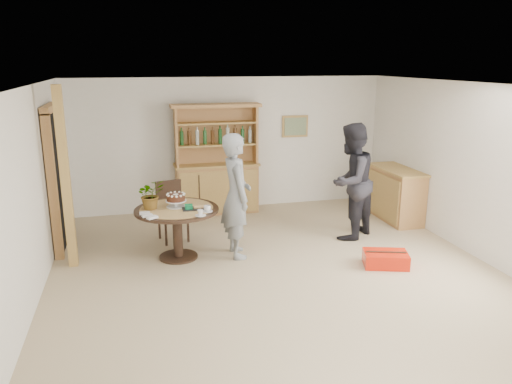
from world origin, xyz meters
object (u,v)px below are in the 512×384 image
object	(u,v)px
hutch	(217,176)
adult_person	(351,181)
dining_chair	(171,207)
sideboard	(396,194)
red_suitcase	(386,259)
dining_table	(177,218)
teen_boy	(236,196)

from	to	relation	value
hutch	adult_person	world-z (taller)	hutch
hutch	dining_chair	distance (m)	1.61
sideboard	red_suitcase	distance (m)	2.26
sideboard	adult_person	world-z (taller)	adult_person
dining_table	red_suitcase	distance (m)	3.01
hutch	dining_chair	world-z (taller)	hutch
dining_table	teen_boy	size ratio (longest dim) A/B	0.66
dining_chair	teen_boy	xyz separation A→B (m)	(0.87, -0.93, 0.37)
hutch	teen_boy	world-z (taller)	hutch
sideboard	red_suitcase	world-z (taller)	sideboard
hutch	teen_boy	size ratio (longest dim) A/B	1.12
red_suitcase	adult_person	bearing A→B (deg)	108.73
dining_chair	teen_boy	bearing A→B (deg)	-59.66
hutch	teen_boy	xyz separation A→B (m)	(-0.09, -2.22, 0.22)
hutch	sideboard	distance (m)	3.29
dining_table	red_suitcase	xyz separation A→B (m)	(2.79, -1.01, -0.50)
hutch	sideboard	size ratio (longest dim) A/B	1.62
teen_boy	adult_person	bearing A→B (deg)	-82.54
dining_table	teen_boy	distance (m)	0.91
dining_chair	adult_person	world-z (taller)	adult_person
sideboard	teen_boy	distance (m)	3.31
teen_boy	sideboard	bearing A→B (deg)	-74.72
red_suitcase	hutch	bearing A→B (deg)	138.71
dining_chair	red_suitcase	bearing A→B (deg)	-45.94
sideboard	dining_table	size ratio (longest dim) A/B	1.05
dining_chair	sideboard	bearing A→B (deg)	-12.08
sideboard	dining_table	distance (m)	4.08
hutch	dining_table	size ratio (longest dim) A/B	1.70
sideboard	adult_person	xyz separation A→B (m)	(-1.20, -0.65, 0.46)
dining_chair	teen_boy	distance (m)	1.32
red_suitcase	sideboard	bearing A→B (deg)	75.80
dining_table	adult_person	xyz separation A→B (m)	(2.78, 0.22, 0.33)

